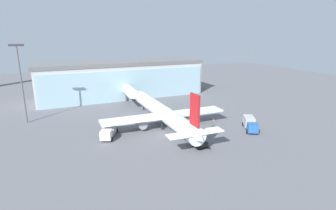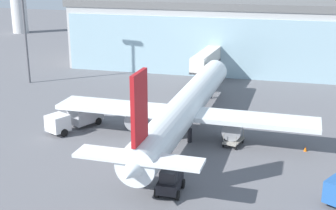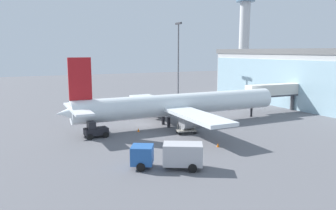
# 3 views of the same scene
# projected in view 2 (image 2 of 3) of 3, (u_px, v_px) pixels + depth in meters

# --- Properties ---
(ground) EXTENTS (240.00, 240.00, 0.00)m
(ground) POSITION_uv_depth(u_px,v_px,m) (157.00, 148.00, 50.85)
(ground) COLOR slate
(terminal_building) EXTENTS (57.90, 18.15, 12.48)m
(terminal_building) POSITION_uv_depth(u_px,v_px,m) (226.00, 35.00, 85.53)
(terminal_building) COLOR #B9B9B9
(terminal_building) RESTS_ON ground
(jet_bridge) EXTENTS (2.60, 12.67, 5.49)m
(jet_bridge) POSITION_uv_depth(u_px,v_px,m) (207.00, 60.00, 74.75)
(jet_bridge) COLOR silver
(jet_bridge) RESTS_ON ground
(apron_light_mast) EXTENTS (3.20, 0.40, 19.24)m
(apron_light_mast) POSITION_uv_depth(u_px,v_px,m) (23.00, 13.00, 73.63)
(apron_light_mast) COLOR #59595E
(apron_light_mast) RESTS_ON ground
(airplane) EXTENTS (29.91, 38.81, 11.11)m
(airplane) POSITION_uv_depth(u_px,v_px,m) (185.00, 108.00, 53.53)
(airplane) COLOR white
(airplane) RESTS_ON ground
(catering_truck) EXTENTS (4.89, 7.58, 2.65)m
(catering_truck) POSITION_uv_depth(u_px,v_px,m) (77.00, 116.00, 56.29)
(catering_truck) COLOR silver
(catering_truck) RESTS_ON ground
(baggage_cart) EXTENTS (2.14, 3.07, 1.50)m
(baggage_cart) POSITION_uv_depth(u_px,v_px,m) (233.00, 141.00, 51.38)
(baggage_cart) COLOR #9E998C
(baggage_cart) RESTS_ON ground
(pushback_tug) EXTENTS (2.34, 3.31, 2.30)m
(pushback_tug) POSITION_uv_depth(u_px,v_px,m) (170.00, 183.00, 40.81)
(pushback_tug) COLOR black
(pushback_tug) RESTS_ON ground
(safety_cone_nose) EXTENTS (0.36, 0.36, 0.55)m
(safety_cone_nose) POSITION_uv_depth(u_px,v_px,m) (183.00, 160.00, 47.17)
(safety_cone_nose) COLOR orange
(safety_cone_nose) RESTS_ON ground
(safety_cone_wingtip) EXTENTS (0.36, 0.36, 0.55)m
(safety_cone_wingtip) POSITION_uv_depth(u_px,v_px,m) (305.00, 149.00, 49.82)
(safety_cone_wingtip) COLOR orange
(safety_cone_wingtip) RESTS_ON ground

